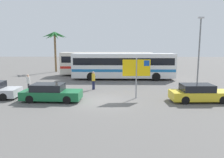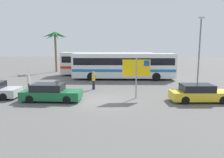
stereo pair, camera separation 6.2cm
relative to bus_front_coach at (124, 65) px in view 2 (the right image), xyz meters
name	(u,v)px [view 2 (the right image)]	position (x,y,z in m)	size (l,w,h in m)	color
ground	(100,101)	(-2.04, -10.63, -1.78)	(120.00, 120.00, 0.00)	#605E5B
bus_front_coach	(124,65)	(0.00, 0.00, 0.00)	(12.38, 2.61, 3.17)	white
bus_rear_coach	(107,63)	(-2.23, 3.33, 0.00)	(12.38, 2.61, 3.17)	silver
ferry_sign	(137,69)	(0.82, -9.64, 0.54)	(2.20, 0.18, 3.20)	gray
car_green	(51,93)	(-5.81, -10.67, -1.15)	(4.53, 1.86, 1.32)	#196638
car_yellow	(199,93)	(5.44, -10.58, -1.15)	(4.48, 1.84, 1.32)	yellow
pedestrian_by_bus	(28,82)	(-8.77, -7.56, -0.85)	(0.32, 0.32, 1.60)	#2D2D33
pedestrian_crossing_lot	(94,79)	(-3.00, -6.35, -0.75)	(0.32, 0.32, 1.75)	#1E2347
lamp_post_left_side	(199,49)	(7.34, -4.87, 1.99)	(0.56, 0.20, 6.91)	slate
palm_tree_seaside	(55,39)	(-10.40, 7.28, 3.33)	(3.75, 3.81, 6.19)	brown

